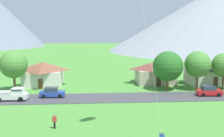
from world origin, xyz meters
TOP-DOWN VIEW (x-y plane):
  - road_strip at (0.00, 28.92)m, footprint 160.00×6.74m
  - mountain_far_east_ridge at (62.80, 124.05)m, footprint 114.82×114.82m
  - house_leftmost at (-13.30, 40.34)m, footprint 8.10×7.45m
  - house_left_center at (21.42, 39.57)m, footprint 9.86×6.87m
  - house_right_center at (10.13, 41.03)m, footprint 8.38×7.27m
  - tree_near_left at (11.01, 34.40)m, footprint 5.71×5.71m
  - tree_left_of_center at (-17.83, 35.43)m, footprint 5.17×5.17m
  - tree_center at (21.82, 34.11)m, footprint 4.64×4.64m
  - tree_right_of_center at (16.70, 34.14)m, footprint 4.97×4.97m
  - parked_car_red_west_end at (16.96, 29.12)m, footprint 4.27×2.22m
  - parked_car_blue_mid_west at (-10.14, 30.03)m, footprint 4.21×2.10m
  - pickup_truck_white_east_side at (-16.31, 28.33)m, footprint 5.22×2.36m
  - watcher_person at (-7.78, 14.94)m, footprint 0.56×0.24m

SIDE VIEW (x-z plane):
  - road_strip at x=0.00m, z-range 0.00..0.08m
  - parked_car_red_west_end at x=16.96m, z-range 0.03..1.71m
  - parked_car_blue_mid_west at x=-10.14m, z-range 0.03..1.71m
  - watcher_person at x=-7.78m, z-range 0.04..1.71m
  - pickup_truck_white_east_side at x=-16.31m, z-range 0.06..2.06m
  - house_right_center at x=10.13m, z-range 0.08..4.73m
  - house_leftmost at x=-13.30m, z-range 0.09..4.93m
  - house_left_center at x=21.42m, z-range 0.09..5.02m
  - tree_near_left at x=11.01m, z-range 0.85..8.28m
  - tree_center at x=21.82m, z-range 1.18..8.22m
  - tree_right_of_center at x=16.70m, z-range 1.22..8.66m
  - tree_left_of_center at x=-17.83m, z-range 1.22..8.87m
  - mountain_far_east_ridge at x=62.80m, z-range 0.00..33.65m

